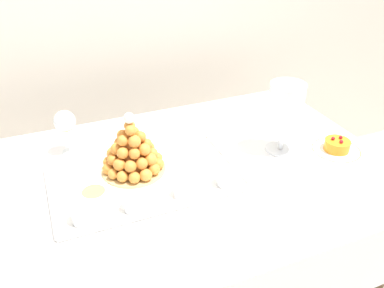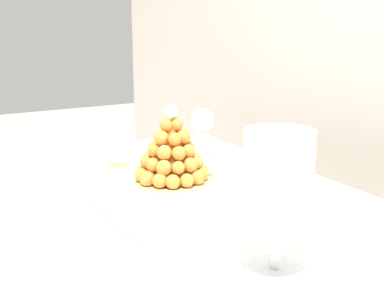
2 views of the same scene
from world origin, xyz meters
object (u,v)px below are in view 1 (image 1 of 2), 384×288
Objects in this scene: serving_tray at (146,179)px; dessert_cup_mid_left at (132,203)px; dessert_cup_left at (82,214)px; dessert_cup_centre at (182,190)px; wine_glass at (65,123)px; macaron_goblet at (285,110)px; fruit_tart_plate at (337,147)px; dessert_cup_mid_right at (226,177)px; croquembouche at (132,150)px; creme_brulee_ramekin at (94,194)px.

serving_tray is 11.02× the size of dessert_cup_mid_left.
dessert_cup_left reaches higher than dessert_cup_mid_left.
dessert_cup_centre is 0.53m from wine_glass.
macaron_goblet is 1.45× the size of fruit_tart_plate.
dessert_cup_mid_right is at bearing -42.67° from wine_glass.
dessert_cup_mid_left reaches higher than fruit_tart_plate.
croquembouche is 3.81× the size of dessert_cup_mid_right.
dessert_cup_mid_right is 0.50m from fruit_tart_plate.
creme_brulee_ramekin is 0.48× the size of wine_glass.
dessert_cup_mid_right is 0.63m from wine_glass.
dessert_cup_mid_left is at bearing -2.35° from dessert_cup_left.
serving_tray is at bearing 122.06° from dessert_cup_centre.
dessert_cup_centre is at bearing -177.07° from fruit_tart_plate.
macaron_goblet is (0.57, -0.08, 0.08)m from croquembouche.
dessert_cup_left is 1.16× the size of dessert_cup_centre.
fruit_tart_plate is at bearing 1.94° from dessert_cup_left.
dessert_cup_mid_right is at bearing 1.00° from dessert_cup_mid_left.
serving_tray is at bearing 179.18° from macaron_goblet.
creme_brulee_ramekin is 0.30× the size of macaron_goblet.
dessert_cup_centre is 0.16m from dessert_cup_mid_right.
serving_tray is at bearing -71.84° from croquembouche.
dessert_cup_left is 0.33× the size of fruit_tart_plate.
dessert_cup_left is at bearing -92.45° from wine_glass.
wine_glass is (-0.13, 0.43, 0.10)m from dessert_cup_mid_left.
wine_glass is at bearing 131.29° from croquembouche.
dessert_cup_centre is at bearing -0.10° from dessert_cup_left.
serving_tray is 7.66× the size of creme_brulee_ramekin.
dessert_cup_centre is 0.20× the size of macaron_goblet.
fruit_tart_plate is (0.74, -0.10, 0.01)m from serving_tray.
croquembouche is at bearing 117.68° from dessert_cup_centre.
wine_glass is (-0.30, 0.42, 0.10)m from dessert_cup_centre.
macaron_goblet is at bearing 11.77° from dessert_cup_mid_left.
dessert_cup_mid_left is (-0.06, -0.21, -0.06)m from croquembouche.
dessert_cup_mid_right is 0.22× the size of macaron_goblet.
macaron_goblet is at bearing 155.01° from fruit_tart_plate.
dessert_cup_mid_left is (-0.08, -0.14, 0.03)m from serving_tray.
fruit_tart_plate is at bearing 3.85° from dessert_cup_mid_right.
dessert_cup_mid_right is (0.33, 0.01, 0.00)m from dessert_cup_mid_left.
creme_brulee_ramekin is (-0.10, 0.10, -0.01)m from dessert_cup_mid_left.
serving_tray is 3.36× the size of fruit_tart_plate.
croquembouche reaches higher than wine_glass.
wine_glass is (-0.03, 0.33, 0.11)m from creme_brulee_ramekin.
macaron_goblet is (0.73, 0.03, 0.15)m from creme_brulee_ramekin.
serving_tray is at bearing 151.22° from dessert_cup_mid_right.
dessert_cup_mid_left is at bearing -106.37° from croquembouche.
wine_glass reaches higher than dessert_cup_mid_left.
dessert_cup_centre is 0.65× the size of creme_brulee_ramekin.
serving_tray is at bearing 58.93° from dessert_cup_mid_left.
dessert_cup_mid_left reaches higher than dessert_cup_centre.
croquembouche is at bearing 108.16° from serving_tray.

